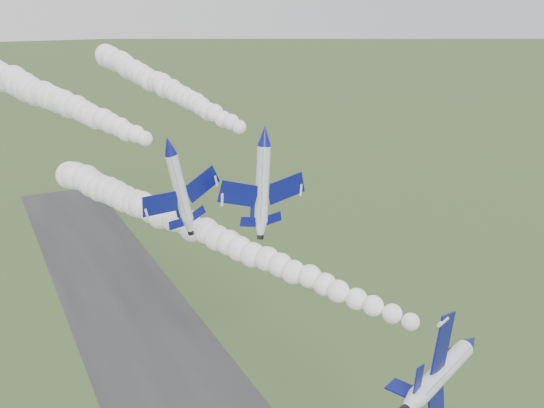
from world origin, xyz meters
The scene contains 6 objects.
jet_lead centered at (14.77, -8.87, 30.42)m, with size 6.91×13.50×11.71m.
smoke_trail_jet_lead centered at (0.83, 25.66, 32.23)m, with size 4.52×66.38×4.52m, color white, non-canonical shape.
jet_pair_left centered at (-4.76, 18.49, 45.59)m, with size 10.24×12.26×3.53m.
smoke_trail_jet_pair_left centered at (-12.67, 50.66, 47.11)m, with size 5.00×60.29×5.00m, color white, non-canonical shape.
jet_pair_right centered at (6.92, 18.46, 45.59)m, with size 11.86×14.20×3.52m.
smoke_trail_jet_pair_right centered at (5.68, 58.97, 47.48)m, with size 4.74×73.14×4.74m, color white, non-canonical shape.
Camera 1 is at (-24.15, -44.33, 60.70)m, focal length 40.00 mm.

